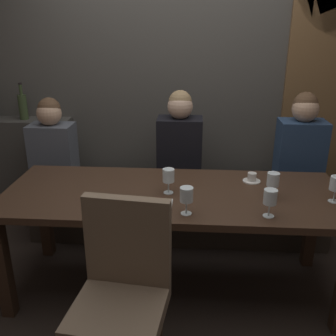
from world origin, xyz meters
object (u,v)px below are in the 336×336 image
Objects in this scene: wine_glass_far_right at (270,198)px; wine_glass_center_front at (168,177)px; chair_near_side at (123,284)px; diner_redhead at (53,146)px; dining_table at (173,204)px; wine_glass_end_left at (336,185)px; dessert_plate at (157,204)px; wine_glass_end_right at (186,196)px; banquette_bench at (177,212)px; diner_bearded at (180,144)px; wine_glass_center_back at (273,180)px; wine_bottle_pale_label at (23,106)px; espresso_cup at (252,178)px; diner_far_end at (300,148)px.

wine_glass_far_right is 1.00× the size of wine_glass_center_front.
wine_glass_far_right is (0.77, 0.43, 0.29)m from chair_near_side.
dining_table is at bearing -34.25° from diner_redhead.
wine_glass_end_left is at bearing 28.36° from chair_near_side.
wine_glass_far_right is 0.86× the size of dessert_plate.
wine_glass_end_right is 0.93m from wine_glass_end_left.
wine_glass_end_left reaches higher than dessert_plate.
diner_bearded is (0.01, 0.01, 0.61)m from banquette_bench.
dining_table is 0.76m from chair_near_side.
wine_glass_center_back is 1.00× the size of wine_glass_end_left.
banquette_bench is at bearing 81.78° from chair_near_side.
banquette_bench is 15.24× the size of wine_glass_far_right.
wine_bottle_pale_label is 2.72× the size of espresso_cup.
diner_redhead reaches higher than wine_glass_end_left.
diner_far_end is 6.94× the size of espresso_cup.
diner_bearded reaches higher than espresso_cup.
diner_far_end is at bearing 64.25° from wine_glass_center_back.
diner_bearded is at bearing 118.45° from wine_glass_far_right.
chair_near_side is 0.60m from wine_glass_end_right.
wine_bottle_pale_label is (-0.36, 0.32, 0.26)m from diner_redhead.
wine_glass_center_back and wine_glass_end_right have the same top height.
dining_table is at bearing 152.27° from wine_glass_far_right.
chair_near_side reaches higher than dessert_plate.
wine_glass_end_left is at bearing 27.10° from wine_glass_far_right.
wine_glass_center_back is at bearing 39.45° from chair_near_side.
wine_glass_end_right is 0.68m from espresso_cup.
wine_bottle_pale_label is 2.02m from wine_glass_end_right.
wine_glass_center_back is at bearing -51.04° from diner_bearded.
wine_glass_center_back is 1.37× the size of espresso_cup.
wine_glass_end_right is 0.22m from dessert_plate.
wine_bottle_pale_label is 1.99× the size of wine_glass_far_right.
wine_bottle_pale_label is 1.72× the size of dessert_plate.
wine_glass_center_front is (0.18, 0.71, 0.29)m from chair_near_side.
wine_glass_end_right reaches higher than banquette_bench.
wine_bottle_pale_label is at bearing 124.38° from chair_near_side.
wine_glass_far_right is at bearing -152.90° from wine_glass_end_left.
diner_far_end is at bearing -2.42° from diner_bearded.
diner_bearded is at bearing 88.84° from dining_table.
diner_redhead is at bearing 138.49° from wine_glass_end_right.
wine_glass_far_right is 0.66m from dessert_plate.
banquette_bench is 1.18m from wine_glass_end_right.
chair_near_side is 1.18× the size of diner_bearded.
diner_redhead is 1.90m from wine_glass_far_right.
wine_glass_center_front is at bearing -145.25° from diner_far_end.
diner_far_end is 1.21m from wine_glass_center_front.
chair_near_side reaches higher than banquette_bench.
espresso_cup is (-0.43, -0.46, -0.08)m from diner_far_end.
banquette_bench is 0.61m from diner_bearded.
espresso_cup is (-0.09, 0.25, -0.09)m from wine_glass_center_back.
chair_near_side is at bearing -140.55° from wine_glass_center_back.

